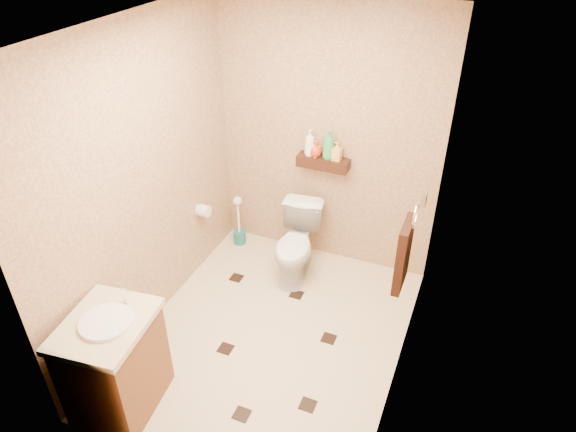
% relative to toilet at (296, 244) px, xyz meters
% --- Properties ---
extents(ground, '(2.50, 2.50, 0.00)m').
position_rel_toilet_xyz_m(ground, '(0.11, -0.83, -0.33)').
color(ground, beige).
rests_on(ground, ground).
extents(wall_back, '(2.00, 0.04, 2.40)m').
position_rel_toilet_xyz_m(wall_back, '(0.11, 0.42, 0.87)').
color(wall_back, tan).
rests_on(wall_back, ground).
extents(wall_front, '(2.00, 0.04, 2.40)m').
position_rel_toilet_xyz_m(wall_front, '(0.11, -2.08, 0.87)').
color(wall_front, tan).
rests_on(wall_front, ground).
extents(wall_left, '(0.04, 2.50, 2.40)m').
position_rel_toilet_xyz_m(wall_left, '(-0.89, -0.83, 0.87)').
color(wall_left, tan).
rests_on(wall_left, ground).
extents(wall_right, '(0.04, 2.50, 2.40)m').
position_rel_toilet_xyz_m(wall_right, '(1.11, -0.83, 0.87)').
color(wall_right, tan).
rests_on(wall_right, ground).
extents(ceiling, '(2.00, 2.50, 0.02)m').
position_rel_toilet_xyz_m(ceiling, '(0.11, -0.83, 2.07)').
color(ceiling, white).
rests_on(ceiling, wall_back).
extents(wall_shelf, '(0.46, 0.14, 0.10)m').
position_rel_toilet_xyz_m(wall_shelf, '(0.11, 0.34, 0.69)').
color(wall_shelf, '#3B1B10').
rests_on(wall_shelf, wall_back).
extents(floor_accents, '(1.21, 1.40, 0.01)m').
position_rel_toilet_xyz_m(floor_accents, '(0.14, -0.86, -0.33)').
color(floor_accents, black).
rests_on(floor_accents, ground).
extents(toilet, '(0.46, 0.70, 0.66)m').
position_rel_toilet_xyz_m(toilet, '(0.00, 0.00, 0.00)').
color(toilet, white).
rests_on(toilet, ground).
extents(vanity, '(0.59, 0.68, 0.88)m').
position_rel_toilet_xyz_m(vanity, '(-0.59, -1.78, 0.06)').
color(vanity, brown).
rests_on(vanity, ground).
extents(toilet_brush, '(0.12, 0.12, 0.54)m').
position_rel_toilet_xyz_m(toilet_brush, '(-0.71, 0.24, -0.14)').
color(toilet_brush, '#1A6A6A').
rests_on(toilet_brush, ground).
extents(towel_ring, '(0.12, 0.30, 0.76)m').
position_rel_toilet_xyz_m(towel_ring, '(1.02, -0.58, 0.61)').
color(towel_ring, silver).
rests_on(towel_ring, wall_right).
extents(toilet_paper, '(0.12, 0.11, 0.12)m').
position_rel_toilet_xyz_m(toilet_paper, '(-0.83, -0.18, 0.27)').
color(toilet_paper, white).
rests_on(toilet_paper, wall_left).
extents(bottle_a, '(0.10, 0.10, 0.23)m').
position_rel_toilet_xyz_m(bottle_a, '(-0.02, 0.34, 0.86)').
color(bottle_a, white).
rests_on(bottle_a, wall_shelf).
extents(bottle_b, '(0.09, 0.09, 0.15)m').
position_rel_toilet_xyz_m(bottle_b, '(0.04, 0.34, 0.81)').
color(bottle_b, gold).
rests_on(bottle_b, wall_shelf).
extents(bottle_c, '(0.13, 0.13, 0.14)m').
position_rel_toilet_xyz_m(bottle_c, '(0.04, 0.34, 0.81)').
color(bottle_c, red).
rests_on(bottle_c, wall_shelf).
extents(bottle_d, '(0.11, 0.11, 0.26)m').
position_rel_toilet_xyz_m(bottle_d, '(0.16, 0.34, 0.87)').
color(bottle_d, green).
rests_on(bottle_d, wall_shelf).
extents(bottle_e, '(0.08, 0.08, 0.17)m').
position_rel_toilet_xyz_m(bottle_e, '(0.23, 0.34, 0.82)').
color(bottle_e, gold).
rests_on(bottle_e, wall_shelf).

